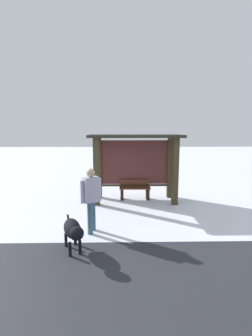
{
  "coord_description": "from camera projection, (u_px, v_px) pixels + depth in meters",
  "views": [
    {
      "loc": [
        -0.55,
        -9.33,
        2.79
      ],
      "look_at": [
        -0.37,
        -0.51,
        1.4
      ],
      "focal_mm": 26.09,
      "sensor_mm": 36.0,
      "label": 1
    }
  ],
  "objects": [
    {
      "name": "road_strip",
      "position": [
        155.0,
        301.0,
        4.0
      ],
      "size": [
        36.0,
        4.27,
        0.01
      ],
      "primitive_type": "cube",
      "color": "#2A2C34",
      "rests_on": "ground"
    },
    {
      "name": "dog",
      "position": [
        73.0,
        230.0,
        5.54
      ],
      "size": [
        0.66,
        1.15,
        0.77
      ],
      "color": "black",
      "rests_on": "ground"
    },
    {
      "name": "bench_left_inside",
      "position": [
        135.0,
        190.0,
        9.82
      ],
      "size": [
        1.23,
        0.42,
        0.78
      ],
      "color": "#542C1B",
      "rests_on": "ground"
    },
    {
      "name": "person_walking",
      "position": [
        91.0,
        195.0,
        6.56
      ],
      "size": [
        0.56,
        0.46,
        1.77
      ],
      "color": "#ACA6BF",
      "rests_on": "ground"
    },
    {
      "name": "bus_shelter",
      "position": [
        135.0,
        155.0,
        9.51
      ],
      "size": [
        3.51,
        1.59,
        2.6
      ],
      "color": "#392F1B",
      "rests_on": "ground"
    },
    {
      "name": "ground_plane",
      "position": [
        135.0,
        201.0,
        9.66
      ],
      "size": [
        60.0,
        60.0,
        0.0
      ],
      "primitive_type": "plane",
      "color": "white"
    }
  ]
}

